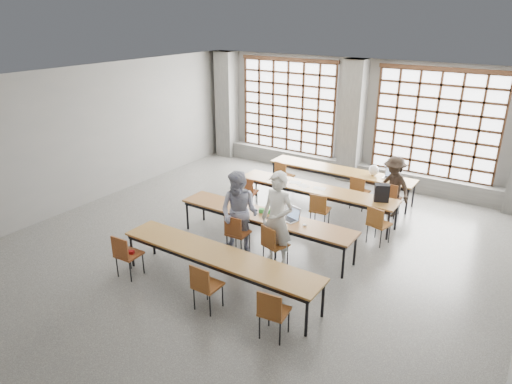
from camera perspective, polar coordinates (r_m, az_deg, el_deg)
floor at (r=9.80m, az=-0.48°, el=-7.07°), size 11.00×11.00×0.00m
ceiling at (r=8.68m, az=-0.56°, el=13.63°), size 11.00×11.00×0.00m
wall_back at (r=13.84m, az=12.37°, el=8.82°), size 10.00×0.00×10.00m
wall_left at (r=12.46m, az=-20.15°, el=6.60°), size 0.00×11.00×11.00m
column_left at (r=15.74m, az=-3.67°, el=10.80°), size 0.60×0.55×3.50m
column_mid at (r=13.58m, az=11.93°, el=8.62°), size 0.60×0.55×3.50m
window_left at (r=14.67m, az=3.99°, el=10.58°), size 3.32×0.12×3.00m
window_right at (r=13.12m, az=21.52°, el=7.80°), size 3.32×0.12×3.00m
sill_ledge at (r=14.06m, az=11.59°, el=2.72°), size 9.80×0.35×0.50m
desk_row_a at (r=12.54m, az=10.46°, el=2.47°), size 4.00×0.70×0.73m
desk_row_b at (r=11.17m, az=7.46°, el=0.23°), size 4.00×0.70×0.73m
desk_row_c at (r=9.62m, az=1.11°, el=-3.21°), size 4.00×0.70×0.73m
desk_row_d at (r=8.18m, az=-4.76°, el=-8.09°), size 4.00×0.70×0.73m
chair_back_left at (r=12.63m, az=3.40°, el=2.33°), size 0.49×0.49×0.88m
chair_back_mid at (r=11.76m, az=12.74°, el=0.32°), size 0.45×0.46×0.88m
chair_back_right at (r=11.54m, az=16.45°, el=-0.48°), size 0.44×0.44×0.88m
chair_mid_left at (r=11.44m, az=-1.09°, el=0.26°), size 0.51×0.51×0.88m
chair_mid_centre at (r=10.53m, az=7.91°, el=-1.92°), size 0.47×0.47×0.88m
chair_mid_right at (r=10.09m, az=14.95°, el=-3.58°), size 0.51×0.51×0.88m
chair_front_left at (r=9.36m, az=-2.50°, el=-4.86°), size 0.44×0.45×0.88m
chair_front_right at (r=8.93m, az=2.10°, el=-6.23°), size 0.52×0.53×0.88m
chair_near_left at (r=8.91m, az=-16.00°, el=-7.23°), size 0.44×0.44×0.88m
chair_near_mid at (r=7.72m, az=-6.44°, el=-11.24°), size 0.42×0.43×0.88m
chair_near_right at (r=7.09m, az=2.06°, el=-14.46°), size 0.47×0.47×0.88m
student_male at (r=8.83m, az=2.69°, el=-3.49°), size 0.75×0.53×1.93m
student_female at (r=9.31m, az=-2.09°, el=-2.65°), size 0.94×0.78×1.77m
student_back at (r=11.58m, az=16.77°, el=0.70°), size 1.11×0.91×1.50m
laptop_front at (r=9.40m, az=4.39°, el=-3.07°), size 0.43×0.39×0.26m
laptop_back at (r=12.18m, az=16.53°, el=1.97°), size 0.37×0.31×0.26m
mouse at (r=9.15m, az=6.10°, el=-4.13°), size 0.11×0.08×0.04m
green_box at (r=9.66m, az=1.11°, el=-2.38°), size 0.27×0.18×0.09m
phone at (r=9.43m, az=1.71°, el=-3.28°), size 0.14×0.10×0.01m
paper_sheet_a at (r=11.44m, az=4.89°, el=1.22°), size 0.35×0.29×0.00m
paper_sheet_b at (r=11.22m, az=5.99°, el=0.77°), size 0.35×0.31×0.00m
paper_sheet_c at (r=11.10m, az=7.94°, el=0.44°), size 0.33×0.26×0.00m
backpack at (r=10.58m, az=15.43°, el=-0.10°), size 0.37×0.32×0.40m
plastic_bag at (r=12.22m, az=14.49°, el=2.66°), size 0.31×0.27×0.29m
red_pouch at (r=8.97m, az=-15.62°, el=-7.24°), size 0.22×0.15×0.06m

